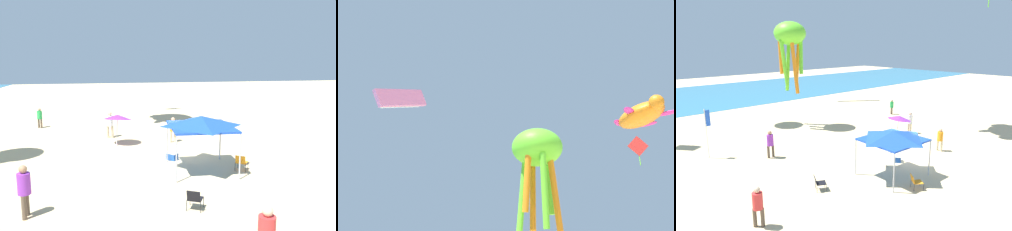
% 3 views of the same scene
% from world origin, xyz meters
% --- Properties ---
extents(ground, '(120.00, 120.00, 0.10)m').
position_xyz_m(ground, '(0.00, 0.00, -0.05)').
color(ground, '#D6BC8C').
extents(canopy_tent, '(3.38, 3.17, 2.74)m').
position_xyz_m(canopy_tent, '(-2.81, -0.70, 2.44)').
color(canopy_tent, '#B7B7BC').
rests_on(canopy_tent, ground).
extents(beach_umbrella, '(1.88, 1.86, 2.15)m').
position_xyz_m(beach_umbrella, '(2.98, 3.10, 1.82)').
color(beach_umbrella, silver).
rests_on(beach_umbrella, ground).
extents(folding_chair_right_of_tent, '(0.79, 0.75, 0.82)m').
position_xyz_m(folding_chair_right_of_tent, '(-7.14, 0.79, 0.47)').
color(folding_chair_right_of_tent, black).
rests_on(folding_chair_right_of_tent, ground).
extents(folding_chair_near_cooler, '(0.81, 0.79, 0.82)m').
position_xyz_m(folding_chair_near_cooler, '(-3.31, -2.65, 0.47)').
color(folding_chair_near_cooler, black).
rests_on(folding_chair_near_cooler, ground).
extents(cooler_box, '(0.74, 0.71, 0.40)m').
position_xyz_m(cooler_box, '(-0.85, 0.34, 0.20)').
color(cooler_box, blue).
rests_on(cooler_box, ground).
extents(person_kite_handler, '(0.40, 0.45, 1.68)m').
position_xyz_m(person_kite_handler, '(2.99, -0.51, 0.99)').
color(person_kite_handler, '#C6B28C').
rests_on(person_kite_handler, ground).
extents(person_by_tent, '(0.39, 0.39, 1.63)m').
position_xyz_m(person_by_tent, '(9.65, 9.03, 0.96)').
color(person_by_tent, brown).
rests_on(person_by_tent, ground).
extents(person_watching_sky, '(0.51, 0.45, 1.89)m').
position_xyz_m(person_watching_sky, '(-6.57, 6.72, 1.11)').
color(person_watching_sky, brown).
rests_on(person_watching_sky, ground).
extents(person_near_umbrella, '(0.44, 0.47, 1.86)m').
position_xyz_m(person_near_umbrella, '(5.14, 3.57, 1.09)').
color(person_near_umbrella, '#C6B28C').
rests_on(person_near_umbrella, ground).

